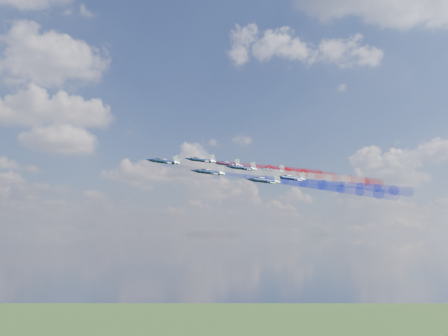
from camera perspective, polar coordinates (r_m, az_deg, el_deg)
jet_lead at (r=165.05m, az=-7.04°, el=0.75°), size 13.79×12.28×6.50m
trail_lead at (r=171.53m, az=1.75°, el=-0.25°), size 42.80×13.18×7.87m
jet_inner_left at (r=156.68m, az=-1.77°, el=-0.50°), size 13.79×12.28×6.50m
trail_inner_left at (r=165.59m, az=7.15°, el=-1.48°), size 42.80×13.18×7.87m
jet_inner_right at (r=176.82m, az=-2.68°, el=0.91°), size 13.79×12.28×6.50m
trail_inner_right at (r=185.06m, az=5.33°, el=-0.03°), size 42.80×13.18×7.87m
jet_outer_left at (r=150.45m, az=4.74°, el=-1.51°), size 13.79×12.28×6.50m
trail_outer_left at (r=162.17m, az=13.52°, el=-2.43°), size 42.80×13.18×7.87m
jet_center_third at (r=168.83m, az=2.11°, el=0.00°), size 13.79×12.28×6.50m
trail_center_third at (r=179.21m, az=10.18°, el=-0.93°), size 42.80×13.18×7.87m
jet_outer_right at (r=193.19m, az=0.41°, el=0.48°), size 13.79×12.28×6.50m
trail_outer_right at (r=202.62m, az=7.61°, el=-0.37°), size 42.80×13.18×7.87m
jet_rear_left at (r=165.99m, az=7.88°, el=-1.22°), size 13.79×12.28×6.50m
trail_rear_left at (r=178.78m, az=15.65°, el=-2.06°), size 42.80×13.18×7.87m
jet_rear_right at (r=184.53m, az=5.60°, el=-0.29°), size 13.79×12.28×6.50m
trail_rear_right at (r=196.22m, az=12.80°, el=-1.12°), size 42.80×13.18×7.87m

